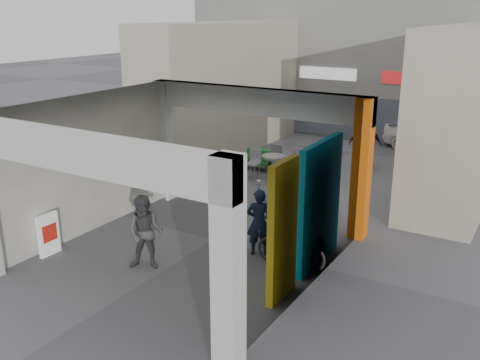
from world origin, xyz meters
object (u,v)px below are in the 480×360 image
Objects in this scene: border_collie at (229,249)px; man_crates at (365,144)px; man_elderly at (278,202)px; white_van at (431,136)px; man_with_dog at (259,222)px; bicycle_front at (289,230)px; man_back_turned at (146,233)px; bicycle_rear at (291,247)px; produce_stand at (258,161)px; cafe_set at (274,166)px.

border_collie is 8.62m from man_crates.
man_elderly reaches higher than white_van.
man_with_dog is 0.75m from bicycle_front.
man_back_turned reaches higher than bicycle_rear.
produce_stand is 7.34m from border_collie.
white_van reaches higher than cafe_set.
white_van is at bearing 52.47° from man_back_turned.
bicycle_front is at bearing -32.82° from man_elderly.
cafe_set is at bearing -19.28° from produce_stand.
man_crates reaches higher than man_with_dog.
man_with_dog is 7.94m from man_crates.
cafe_set reaches higher than produce_stand.
bicycle_rear is (1.10, -8.17, -0.46)m from man_crates.
man_elderly is (0.30, 1.80, 0.62)m from border_collie.
bicycle_rear is at bearing 6.93° from man_back_turned.
cafe_set is 5.08m from man_elderly.
man_crates is 1.18× the size of bicycle_rear.
white_van is (1.72, 12.27, 0.38)m from border_collie.
bicycle_rear is at bearing -59.25° from cafe_set.
man_with_dog is 2.57m from man_back_turned.
man_back_turned reaches higher than bicycle_front.
border_collie is at bearing -71.18° from cafe_set.
man_elderly reaches higher than man_with_dog.
man_with_dog is 0.75× the size of bicycle_front.
man_elderly is 6.79m from man_crates.
cafe_set is 3.39m from man_crates.
man_back_turned is 1.04× the size of bicycle_rear.
man_back_turned is at bearing 66.78° from man_crates.
bicycle_rear is 11.85m from white_van.
man_crates is 0.49× the size of white_van.
man_with_dog is (3.39, -6.05, 0.50)m from produce_stand.
cafe_set is 0.78× the size of bicycle_front.
produce_stand is at bearing 151.60° from cafe_set.
man_back_turned is 0.43× the size of white_van.
cafe_set is at bearing 133.10° from man_elderly.
man_crates reaches higher than border_collie.
man_crates is at bearing 85.60° from border_collie.
border_collie is 12.39m from white_van.
man_with_dog is at bearing -65.70° from cafe_set.
bicycle_rear is at bearing -160.19° from white_van.
cafe_set is at bearing 169.18° from white_van.
produce_stand is 3.80m from man_crates.
border_collie is at bearing -85.00° from man_elderly.
man_crates is 3.97m from white_van.
border_collie is 0.37× the size of man_crates.
bicycle_front is at bearing -162.31° from white_van.
man_elderly is 1.13× the size of bicycle_rear.
man_back_turned is 0.88× the size of man_crates.
border_collie is 0.42× the size of man_back_turned.
man_crates reaches higher than bicycle_front.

